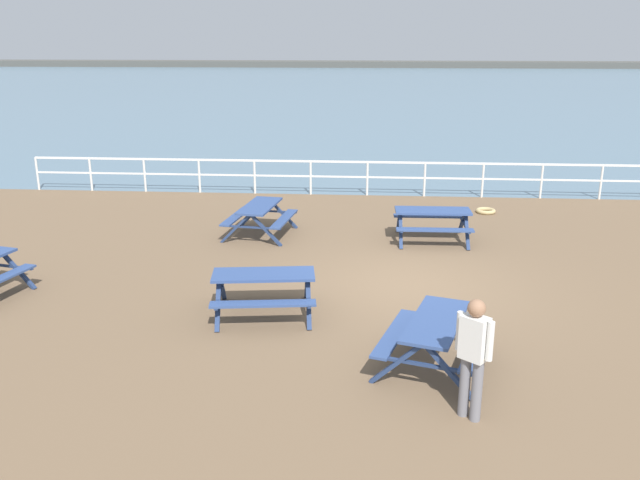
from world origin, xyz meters
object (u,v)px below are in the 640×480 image
picnic_table_far_right (264,283)px  picnic_table_mid_centre (260,212)px  visitor (473,352)px  picnic_table_far_left (435,331)px  picnic_table_near_left (433,217)px

picnic_table_far_right → picnic_table_mid_centre: bearing=92.7°
visitor → picnic_table_far_left: bearing=-126.3°
picnic_table_mid_centre → visitor: visitor is taller
picnic_table_mid_centre → picnic_table_far_left: size_ratio=0.92×
picnic_table_far_right → visitor: size_ratio=1.19×
picnic_table_near_left → picnic_table_far_right: bearing=-126.5°
picnic_table_near_left → picnic_table_mid_centre: 4.24m
visitor → picnic_table_mid_centre: bearing=-113.4°
picnic_table_far_left → visitor: bearing=-149.0°
visitor → picnic_table_near_left: bearing=-141.6°
picnic_table_far_right → visitor: (3.19, -3.16, 0.36)m
picnic_table_far_left → visitor: (0.34, -1.36, 0.36)m
picnic_table_near_left → picnic_table_far_left: bearing=-95.6°
picnic_table_near_left → picnic_table_far_right: size_ratio=0.92×
picnic_table_mid_centre → picnic_table_far_right: size_ratio=1.00×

